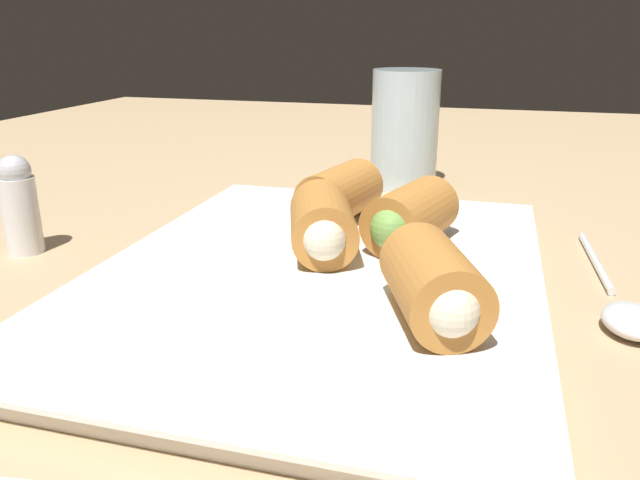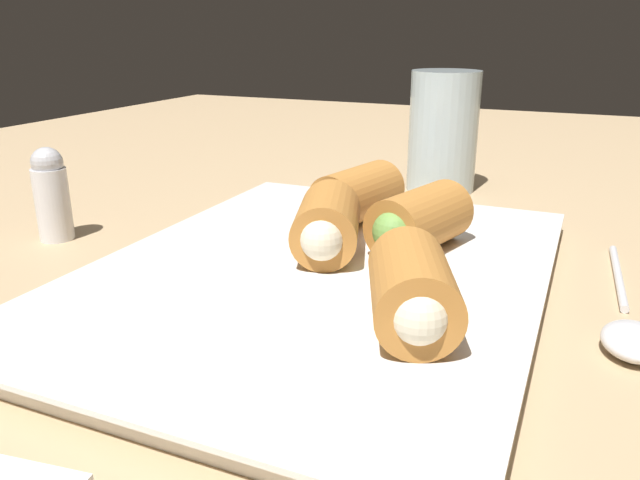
% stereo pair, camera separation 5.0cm
% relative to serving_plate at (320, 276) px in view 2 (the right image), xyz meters
% --- Properties ---
extents(table_surface, '(1.80, 1.40, 0.02)m').
position_rel_serving_plate_xyz_m(table_surface, '(0.02, 0.02, -0.02)').
color(table_surface, tan).
rests_on(table_surface, ground).
extents(serving_plate, '(0.35, 0.26, 0.01)m').
position_rel_serving_plate_xyz_m(serving_plate, '(0.00, 0.00, 0.00)').
color(serving_plate, white).
rests_on(serving_plate, table_surface).
extents(roll_front_left, '(0.08, 0.06, 0.04)m').
position_rel_serving_plate_xyz_m(roll_front_left, '(0.05, -0.05, 0.03)').
color(roll_front_left, '#B77533').
rests_on(roll_front_left, serving_plate).
extents(roll_front_right, '(0.08, 0.06, 0.04)m').
position_rel_serving_plate_xyz_m(roll_front_right, '(-0.06, -0.08, 0.03)').
color(roll_front_right, '#B77533').
rests_on(roll_front_right, serving_plate).
extents(roll_back_left, '(0.08, 0.06, 0.04)m').
position_rel_serving_plate_xyz_m(roll_back_left, '(0.09, 0.01, 0.03)').
color(roll_back_left, '#B77533').
rests_on(roll_back_left, serving_plate).
extents(roll_back_right, '(0.08, 0.06, 0.04)m').
position_rel_serving_plate_xyz_m(roll_back_right, '(0.02, 0.00, 0.03)').
color(roll_back_right, '#B77533').
rests_on(roll_back_right, serving_plate).
extents(spoon, '(0.18, 0.03, 0.01)m').
position_rel_serving_plate_xyz_m(spoon, '(-0.00, -0.18, -0.00)').
color(spoon, silver).
rests_on(spoon, table_surface).
extents(drinking_glass, '(0.07, 0.07, 0.11)m').
position_rel_serving_plate_xyz_m(drinking_glass, '(0.27, -0.01, 0.05)').
color(drinking_glass, silver).
rests_on(drinking_glass, table_surface).
extents(salt_shaker, '(0.03, 0.03, 0.07)m').
position_rel_serving_plate_xyz_m(salt_shaker, '(0.00, 0.22, 0.03)').
color(salt_shaker, silver).
rests_on(salt_shaker, table_surface).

